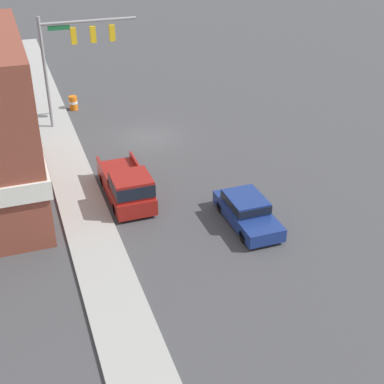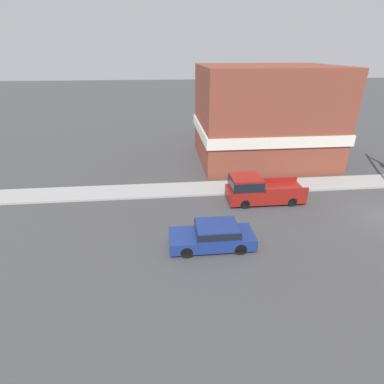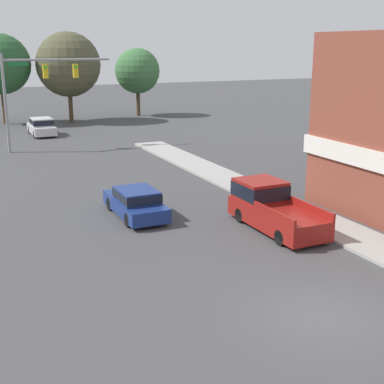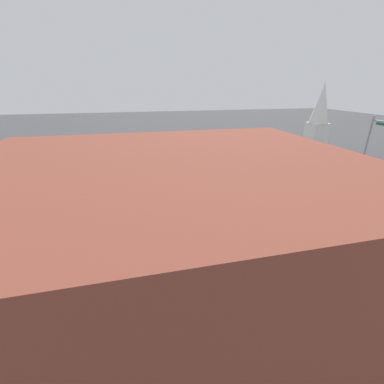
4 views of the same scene
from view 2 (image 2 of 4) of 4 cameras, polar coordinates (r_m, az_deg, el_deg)
name	(u,v)px [view 2 (image 2 of 4)]	position (r m, az deg, el deg)	size (l,w,h in m)	color
sidewalk_curb	(342,183)	(27.10, 26.66, 1.60)	(2.40, 60.00, 0.14)	#9E9E99
car_lead	(213,235)	(16.39, 4.09, -8.21)	(1.86, 4.59, 1.39)	black
pickup_truck_parked	(258,189)	(21.45, 12.39, 0.50)	(2.04, 5.33, 1.97)	black
corner_brick_building	(264,116)	(29.58, 13.60, 13.82)	(10.04, 12.25, 8.59)	brown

